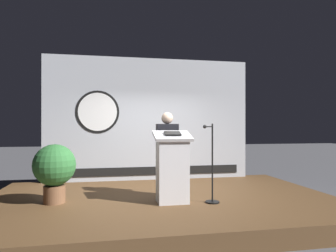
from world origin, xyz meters
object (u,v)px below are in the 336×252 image
at_px(podium, 172,168).
at_px(microphone_stand, 211,174).
at_px(potted_plant, 55,168).
at_px(speaker_person, 167,153).

bearing_deg(podium, microphone_stand, -7.52).
xyz_separation_m(microphone_stand, potted_plant, (-2.67, 0.43, 0.12)).
distance_m(podium, microphone_stand, 0.69).
bearing_deg(potted_plant, speaker_person, 4.10).
bearing_deg(microphone_stand, podium, 172.48).
bearing_deg(podium, speaker_person, 90.13).
height_order(podium, microphone_stand, microphone_stand).
xyz_separation_m(speaker_person, microphone_stand, (0.67, -0.57, -0.33)).
distance_m(podium, speaker_person, 0.52).
bearing_deg(microphone_stand, speaker_person, 139.85).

